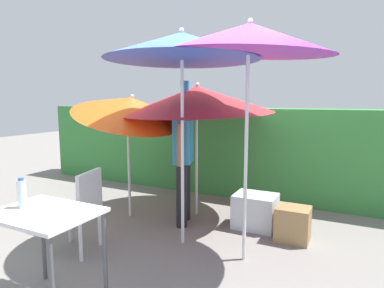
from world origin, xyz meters
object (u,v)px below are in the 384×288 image
at_px(umbrella_orange, 249,39).
at_px(umbrella_navy, 130,107).
at_px(crate_cardboard, 293,224).
at_px(folding_table, 45,223).
at_px(bottle_water, 22,194).
at_px(umbrella_yellow, 182,46).
at_px(cooler_box, 255,211).
at_px(umbrella_rainbow, 197,100).
at_px(person_vendor, 183,154).
at_px(chair_plastic, 80,206).

bearing_deg(umbrella_orange, umbrella_navy, 163.26).
bearing_deg(umbrella_orange, crate_cardboard, 62.58).
xyz_separation_m(folding_table, bottle_water, (-0.23, -0.01, 0.21)).
bearing_deg(umbrella_orange, umbrella_yellow, 174.70).
distance_m(cooler_box, bottle_water, 2.74).
height_order(umbrella_yellow, bottle_water, umbrella_yellow).
distance_m(umbrella_rainbow, crate_cardboard, 2.01).
height_order(umbrella_yellow, cooler_box, umbrella_yellow).
bearing_deg(umbrella_rainbow, folding_table, -93.37).
relative_size(umbrella_yellow, person_vendor, 1.27).
xyz_separation_m(umbrella_orange, crate_cardboard, (0.36, 0.70, -2.00)).
relative_size(umbrella_rainbow, crate_cardboard, 5.27).
distance_m(umbrella_navy, folding_table, 2.26).
relative_size(umbrella_orange, chair_plastic, 2.72).
bearing_deg(umbrella_navy, cooler_box, 11.54).
height_order(umbrella_rainbow, cooler_box, umbrella_rainbow).
xyz_separation_m(umbrella_rainbow, cooler_box, (0.88, -0.09, -1.42)).
distance_m(umbrella_yellow, cooler_box, 2.23).
xyz_separation_m(umbrella_orange, cooler_box, (-0.14, 0.89, -1.99)).
bearing_deg(person_vendor, folding_table, -93.49).
bearing_deg(umbrella_yellow, person_vendor, 116.83).
bearing_deg(umbrella_navy, bottle_water, -77.66).
xyz_separation_m(umbrella_rainbow, chair_plastic, (-0.62, -1.61, -1.12)).
distance_m(person_vendor, folding_table, 2.08).
relative_size(umbrella_navy, crate_cardboard, 4.89).
bearing_deg(umbrella_rainbow, crate_cardboard, -11.77).
xyz_separation_m(umbrella_yellow, umbrella_navy, (-1.07, 0.48, -0.67)).
bearing_deg(cooler_box, umbrella_navy, -168.46).
distance_m(umbrella_navy, person_vendor, 0.99).
bearing_deg(folding_table, person_vendor, 86.51).
relative_size(crate_cardboard, folding_table, 0.50).
distance_m(umbrella_orange, folding_table, 2.39).
distance_m(umbrella_navy, cooler_box, 2.16).
height_order(umbrella_rainbow, person_vendor, person_vendor).
bearing_deg(bottle_water, umbrella_orange, 46.32).
relative_size(umbrella_orange, umbrella_navy, 1.24).
bearing_deg(crate_cardboard, cooler_box, 158.71).
xyz_separation_m(person_vendor, crate_cardboard, (1.40, 0.08, -0.74)).
height_order(umbrella_rainbow, bottle_water, umbrella_rainbow).
bearing_deg(crate_cardboard, umbrella_yellow, -150.84).
xyz_separation_m(chair_plastic, cooler_box, (1.49, 1.51, -0.29)).
height_order(chair_plastic, bottle_water, bottle_water).
height_order(umbrella_rainbow, umbrella_yellow, umbrella_yellow).
height_order(umbrella_rainbow, chair_plastic, umbrella_rainbow).
xyz_separation_m(umbrella_yellow, folding_table, (-0.40, -1.51, -1.51)).
relative_size(umbrella_navy, chair_plastic, 2.19).
distance_m(umbrella_rainbow, bottle_water, 2.57).
distance_m(crate_cardboard, bottle_water, 2.86).
bearing_deg(umbrella_yellow, crate_cardboard, 29.16).
xyz_separation_m(umbrella_yellow, bottle_water, (-0.63, -1.52, -1.30)).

